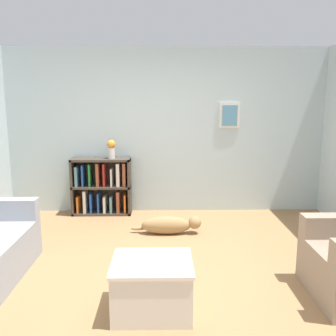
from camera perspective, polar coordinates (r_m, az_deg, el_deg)
The scene contains 6 objects.
ground_plane at distance 4.16m, azimuth 0.09°, elevation -15.44°, with size 14.00×14.00×0.00m, color #997047.
wall_back at distance 6.00m, azimuth -0.27°, elevation 5.65°, with size 5.60×0.13×2.60m.
bookshelf at distance 6.02m, azimuth -10.00°, elevation -2.84°, with size 0.92×0.30×0.89m.
coffee_table at distance 3.38m, azimuth -2.43°, elevation -17.37°, with size 0.69×0.58×0.46m.
dog at distance 5.14m, azimuth 0.28°, elevation -8.65°, with size 0.97×0.22×0.25m.
vase at distance 5.87m, azimuth -8.62°, elevation 3.03°, with size 0.13×0.13×0.29m.
Camera 1 is at (-0.07, -3.73, 1.83)m, focal length 40.00 mm.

